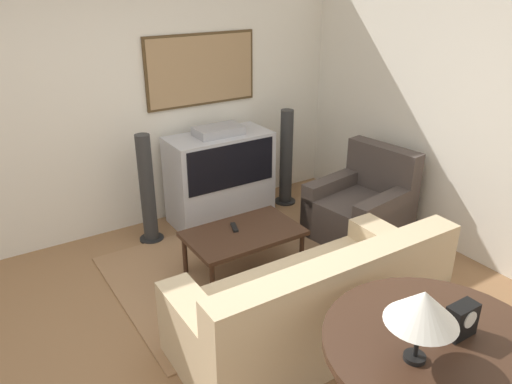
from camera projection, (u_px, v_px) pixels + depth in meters
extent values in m
plane|color=#8E6642|center=(217.00, 339.00, 3.73)|extent=(12.00, 12.00, 0.00)
cube|color=silver|center=(107.00, 103.00, 4.82)|extent=(12.00, 0.06, 2.70)
cube|color=#4C381E|center=(201.00, 70.00, 5.19)|extent=(1.24, 0.03, 0.74)
cube|color=#A37F56|center=(202.00, 70.00, 5.17)|extent=(1.19, 0.01, 0.69)
cube|color=silver|center=(470.00, 114.00, 4.48)|extent=(0.06, 12.00, 2.70)
cube|color=#99704C|center=(233.00, 271.00, 4.57)|extent=(2.06, 1.80, 0.01)
cube|color=#B7B7BC|center=(221.00, 200.00, 5.48)|extent=(1.10, 0.52, 0.43)
cube|color=#B7B7BC|center=(219.00, 159.00, 5.29)|extent=(1.10, 0.52, 0.53)
cube|color=black|center=(232.00, 166.00, 5.09)|extent=(0.99, 0.01, 0.47)
cube|color=#9E9EA3|center=(218.00, 131.00, 5.16)|extent=(0.50, 0.29, 0.09)
cube|color=#CCB289|center=(309.00, 312.00, 3.69)|extent=(2.00, 0.90, 0.42)
cube|color=#CCB289|center=(343.00, 287.00, 3.26)|extent=(2.00, 0.23, 0.43)
cube|color=#CCB289|center=(394.00, 268.00, 4.09)|extent=(0.24, 0.89, 0.58)
cube|color=#CCB289|center=(201.00, 348.00, 3.23)|extent=(0.24, 0.89, 0.58)
cube|color=gray|center=(378.00, 263.00, 3.60)|extent=(0.36, 0.12, 0.34)
cube|color=gray|center=(275.00, 304.00, 3.16)|extent=(0.36, 0.12, 0.34)
cube|color=#473D38|center=(358.00, 217.00, 5.10)|extent=(0.98, 0.92, 0.43)
cube|color=#473D38|center=(383.00, 168.00, 5.12)|extent=(0.30, 0.82, 0.48)
cube|color=#473D38|center=(334.00, 201.00, 5.29)|extent=(0.88, 0.29, 0.57)
cube|color=#473D38|center=(385.00, 222.00, 4.85)|extent=(0.88, 0.29, 0.57)
cube|color=#3D2619|center=(243.00, 233.00, 4.41)|extent=(1.01, 0.62, 0.04)
cylinder|color=#3D2619|center=(212.00, 283.00, 4.07)|extent=(0.04, 0.04, 0.38)
cylinder|color=#3D2619|center=(302.00, 252.00, 4.52)|extent=(0.04, 0.04, 0.38)
cylinder|color=#3D2619|center=(185.00, 255.00, 4.47)|extent=(0.04, 0.04, 0.38)
cylinder|color=#3D2619|center=(269.00, 229.00, 4.92)|extent=(0.04, 0.04, 0.38)
cylinder|color=#3D2619|center=(438.00, 346.00, 2.57)|extent=(1.20, 1.20, 0.04)
cube|color=#3D2619|center=(437.00, 355.00, 2.59)|extent=(1.02, 0.48, 0.08)
cylinder|color=#3D2619|center=(467.00, 366.00, 2.98)|extent=(0.05, 0.05, 0.74)
cylinder|color=black|center=(415.00, 357.00, 2.44)|extent=(0.11, 0.11, 0.02)
cylinder|color=black|center=(419.00, 327.00, 2.37)|extent=(0.02, 0.02, 0.34)
cone|color=white|center=(423.00, 307.00, 2.32)|extent=(0.35, 0.35, 0.17)
cube|color=black|center=(461.00, 320.00, 2.58)|extent=(0.17, 0.09, 0.19)
cylinder|color=white|center=(470.00, 320.00, 2.53)|extent=(0.09, 0.01, 0.09)
cube|color=black|center=(234.00, 227.00, 4.45)|extent=(0.09, 0.17, 0.02)
cylinder|color=black|center=(152.00, 238.00, 5.12)|extent=(0.25, 0.25, 0.02)
cylinder|color=#2D2D2D|center=(147.00, 189.00, 4.89)|extent=(0.14, 0.14, 1.12)
cylinder|color=black|center=(285.00, 201.00, 5.94)|extent=(0.25, 0.25, 0.02)
cylinder|color=#2D2D2D|center=(286.00, 158.00, 5.72)|extent=(0.14, 0.14, 1.12)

